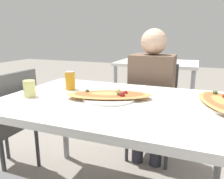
# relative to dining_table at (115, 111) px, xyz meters

# --- Properties ---
(dining_table) EXTENTS (1.34, 0.87, 0.72)m
(dining_table) POSITION_rel_dining_table_xyz_m (0.00, 0.00, 0.00)
(dining_table) COLOR white
(dining_table) RESTS_ON ground_plane
(chair_far_seated) EXTENTS (0.40, 0.40, 0.83)m
(chair_far_seated) POSITION_rel_dining_table_xyz_m (0.08, 0.76, -0.18)
(chair_far_seated) COLOR #4C4C4C
(chair_far_seated) RESTS_ON ground_plane
(chair_side_left) EXTENTS (0.40, 0.40, 0.83)m
(chair_side_left) POSITION_rel_dining_table_xyz_m (-0.86, 0.01, -0.18)
(chair_side_left) COLOR #4C4C4C
(chair_side_left) RESTS_ON ground_plane
(person_seated) EXTENTS (0.35, 0.29, 1.14)m
(person_seated) POSITION_rel_dining_table_xyz_m (0.08, 0.65, 0.02)
(person_seated) COLOR #2D2D38
(person_seated) RESTS_ON ground_plane
(pizza_main) EXTENTS (0.54, 0.36, 0.06)m
(pizza_main) POSITION_rel_dining_table_xyz_m (-0.04, 0.02, 0.08)
(pizza_main) COLOR white
(pizza_main) RESTS_ON dining_table
(soda_can) EXTENTS (0.07, 0.07, 0.12)m
(soda_can) POSITION_rel_dining_table_xyz_m (-0.38, 0.12, 0.13)
(soda_can) COLOR orange
(soda_can) RESTS_ON dining_table
(drink_glass) EXTENTS (0.07, 0.07, 0.10)m
(drink_glass) POSITION_rel_dining_table_xyz_m (-0.51, -0.12, 0.12)
(drink_glass) COLOR #E0DB7F
(drink_glass) RESTS_ON dining_table
(pizza_second) EXTENTS (0.30, 0.47, 0.06)m
(pizza_second) POSITION_rel_dining_table_xyz_m (0.56, 0.10, 0.08)
(pizza_second) COLOR white
(pizza_second) RESTS_ON dining_table
(background_table) EXTENTS (1.10, 0.80, 0.84)m
(background_table) POSITION_rel_dining_table_xyz_m (-0.15, 1.98, 0.01)
(background_table) COLOR white
(background_table) RESTS_ON ground_plane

